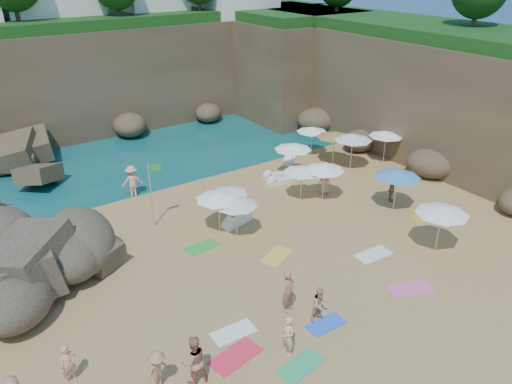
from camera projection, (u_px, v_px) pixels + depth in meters
ground at (257, 264)px, 23.32m from camera, size 120.00×120.00×0.00m
seawater at (71, 112)px, 45.61m from camera, size 120.00×120.00×0.00m
cliff_back at (105, 75)px, 41.19m from camera, size 44.00×8.00×8.00m
cliff_right at (405, 88)px, 37.23m from camera, size 8.00×30.00×8.00m
cliff_corner at (286, 65)px, 45.13m from camera, size 10.00×12.00×8.00m
rock_outcrop at (29, 286)px, 21.75m from camera, size 8.91×7.90×2.95m
flag_pole at (152, 187)px, 25.63m from camera, size 0.70×0.10×3.56m
parasol_0 at (324, 167)px, 28.56m from camera, size 2.35×2.35×2.22m
parasol_1 at (229, 191)px, 26.40m from camera, size 2.01×2.01×1.90m
parasol_2 at (312, 129)px, 35.16m from camera, size 2.18×2.18×2.06m
parasol_3 at (293, 147)px, 31.49m from camera, size 2.39×2.39×2.26m
parasol_4 at (353, 137)px, 32.71m from camera, size 2.56×2.56×2.42m
parasol_5 at (219, 196)px, 25.17m from camera, size 2.37×2.37×2.24m
parasol_6 at (334, 135)px, 33.53m from camera, size 2.42×2.42×2.29m
parasol_7 at (302, 170)px, 28.64m from camera, size 2.18×2.18×2.06m
parasol_8 at (386, 134)px, 33.89m from camera, size 2.34×2.34×2.22m
parasol_9 at (236, 203)px, 24.85m from camera, size 2.18×2.18×2.06m
parasol_10 at (398, 174)px, 27.34m from camera, size 2.54×2.54×2.40m
parasol_11 at (442, 210)px, 23.47m from camera, size 2.53×2.53×2.39m
lounger_0 at (275, 175)px, 32.32m from camera, size 1.62×0.74×0.24m
lounger_1 at (305, 174)px, 32.36m from camera, size 1.92×1.46×0.29m
lounger_2 at (290, 160)px, 34.72m from camera, size 1.76×1.52×0.27m
lounger_3 at (237, 222)px, 26.68m from camera, size 1.88×1.00×0.28m
lounger_4 at (280, 181)px, 31.44m from camera, size 1.73×0.79×0.26m
lounger_5 at (434, 213)px, 27.63m from camera, size 1.63×0.66×0.25m
towel_3 at (301, 366)px, 17.53m from camera, size 1.83×1.09×0.03m
towel_5 at (234, 332)px, 19.09m from camera, size 1.73×0.92×0.03m
towel_7 at (235, 356)px, 17.95m from camera, size 2.08×1.30×0.03m
towel_8 at (326, 324)px, 19.50m from camera, size 1.59×0.80×0.03m
towel_9 at (410, 289)px, 21.55m from camera, size 2.17×1.60×0.03m
towel_10 at (427, 218)px, 27.36m from camera, size 1.93×1.41×0.03m
towel_11 at (202, 247)px, 24.63m from camera, size 1.72×0.97×0.03m
towel_12 at (277, 256)px, 23.91m from camera, size 1.93×1.51×0.03m
towel_13 at (373, 254)px, 24.02m from camera, size 1.87×1.00×0.03m
person_stand_0 at (68, 364)px, 16.62m from camera, size 0.60×0.44×1.50m
person_stand_1 at (194, 360)px, 16.53m from camera, size 0.97×0.79×1.86m
person_stand_2 at (132, 181)px, 29.42m from camera, size 1.33×0.75×1.94m
person_stand_3 at (392, 190)px, 28.90m from camera, size 0.84×0.89×1.48m
person_stand_4 at (325, 182)px, 29.82m from camera, size 0.67×0.82×1.48m
person_stand_6 at (288, 336)px, 17.74m from camera, size 0.40×0.60×1.63m
person_lie_4 at (288, 306)px, 20.21m from camera, size 1.16×1.93×0.44m
person_lie_5 at (319, 314)px, 19.64m from camera, size 0.77×1.49×0.56m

